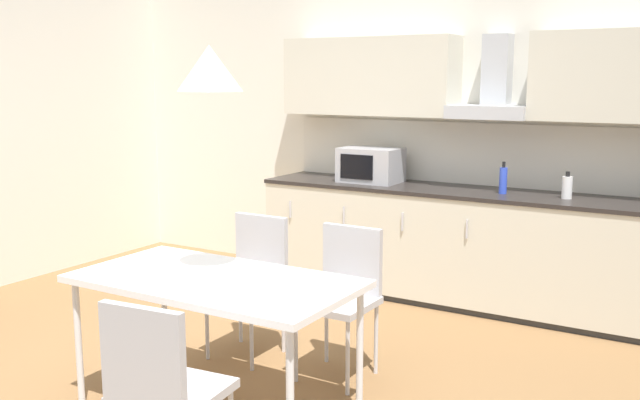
{
  "coord_description": "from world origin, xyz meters",
  "views": [
    {
      "loc": [
        2.48,
        -2.91,
        1.72
      ],
      "look_at": [
        0.31,
        0.72,
        1.0
      ],
      "focal_mm": 40.0,
      "sensor_mm": 36.0,
      "label": 1
    }
  ],
  "objects_px": {
    "microwave": "(371,165)",
    "pendant_lamp": "(210,68)",
    "bottle_blue": "(503,180)",
    "chair_near_right": "(160,381)",
    "dining_table": "(215,287)",
    "chair_far_left": "(253,271)",
    "chair_far_right": "(344,286)",
    "bottle_white": "(567,187)"
  },
  "relations": [
    {
      "from": "chair_far_left",
      "to": "pendant_lamp",
      "type": "distance_m",
      "value": 1.49
    },
    {
      "from": "dining_table",
      "to": "bottle_blue",
      "type": "bearing_deg",
      "value": 72.34
    },
    {
      "from": "chair_far_right",
      "to": "bottle_blue",
      "type": "bearing_deg",
      "value": 75.06
    },
    {
      "from": "bottle_blue",
      "to": "dining_table",
      "type": "distance_m",
      "value": 2.53
    },
    {
      "from": "chair_near_right",
      "to": "chair_far_right",
      "type": "xyz_separation_m",
      "value": [
        -0.01,
        1.53,
        0.0
      ]
    },
    {
      "from": "bottle_white",
      "to": "pendant_lamp",
      "type": "xyz_separation_m",
      "value": [
        -1.21,
        -2.41,
        0.8
      ]
    },
    {
      "from": "chair_far_right",
      "to": "pendant_lamp",
      "type": "xyz_separation_m",
      "value": [
        -0.33,
        -0.77,
        1.24
      ]
    },
    {
      "from": "microwave",
      "to": "chair_near_right",
      "type": "xyz_separation_m",
      "value": [
        0.68,
        -3.19,
        -0.49
      ]
    },
    {
      "from": "chair_near_right",
      "to": "chair_far_right",
      "type": "relative_size",
      "value": 1.0
    },
    {
      "from": "chair_near_right",
      "to": "pendant_lamp",
      "type": "height_order",
      "value": "pendant_lamp"
    },
    {
      "from": "dining_table",
      "to": "chair_near_right",
      "type": "relative_size",
      "value": 1.67
    },
    {
      "from": "chair_far_left",
      "to": "pendant_lamp",
      "type": "xyz_separation_m",
      "value": [
        0.33,
        -0.77,
        1.24
      ]
    },
    {
      "from": "bottle_white",
      "to": "chair_far_right",
      "type": "relative_size",
      "value": 0.22
    },
    {
      "from": "bottle_white",
      "to": "bottle_blue",
      "type": "xyz_separation_m",
      "value": [
        -0.45,
        -0.02,
        0.02
      ]
    },
    {
      "from": "chair_far_left",
      "to": "pendant_lamp",
      "type": "relative_size",
      "value": 2.72
    },
    {
      "from": "chair_far_left",
      "to": "chair_far_right",
      "type": "distance_m",
      "value": 0.65
    },
    {
      "from": "chair_far_left",
      "to": "chair_far_right",
      "type": "bearing_deg",
      "value": -0.0
    },
    {
      "from": "bottle_blue",
      "to": "chair_far_left",
      "type": "xyz_separation_m",
      "value": [
        -1.09,
        -1.63,
        -0.45
      ]
    },
    {
      "from": "bottle_white",
      "to": "chair_far_left",
      "type": "height_order",
      "value": "bottle_white"
    },
    {
      "from": "dining_table",
      "to": "chair_far_right",
      "type": "bearing_deg",
      "value": 66.81
    },
    {
      "from": "microwave",
      "to": "pendant_lamp",
      "type": "height_order",
      "value": "pendant_lamp"
    },
    {
      "from": "dining_table",
      "to": "pendant_lamp",
      "type": "bearing_deg",
      "value": 146.31
    },
    {
      "from": "microwave",
      "to": "chair_far_right",
      "type": "height_order",
      "value": "microwave"
    },
    {
      "from": "chair_far_right",
      "to": "pendant_lamp",
      "type": "height_order",
      "value": "pendant_lamp"
    },
    {
      "from": "dining_table",
      "to": "chair_far_right",
      "type": "distance_m",
      "value": 0.84
    },
    {
      "from": "chair_near_right",
      "to": "pendant_lamp",
      "type": "xyz_separation_m",
      "value": [
        -0.34,
        0.76,
        1.24
      ]
    },
    {
      "from": "pendant_lamp",
      "to": "chair_near_right",
      "type": "bearing_deg",
      "value": -66.34
    },
    {
      "from": "chair_near_right",
      "to": "chair_far_left",
      "type": "height_order",
      "value": "same"
    },
    {
      "from": "chair_near_right",
      "to": "chair_far_left",
      "type": "bearing_deg",
      "value": 113.39
    },
    {
      "from": "dining_table",
      "to": "pendant_lamp",
      "type": "relative_size",
      "value": 4.54
    },
    {
      "from": "chair_near_right",
      "to": "chair_far_left",
      "type": "distance_m",
      "value": 1.67
    },
    {
      "from": "chair_far_left",
      "to": "chair_far_right",
      "type": "height_order",
      "value": "same"
    },
    {
      "from": "chair_far_right",
      "to": "pendant_lamp",
      "type": "bearing_deg",
      "value": -113.19
    },
    {
      "from": "chair_far_left",
      "to": "chair_near_right",
      "type": "bearing_deg",
      "value": -66.61
    },
    {
      "from": "microwave",
      "to": "chair_far_left",
      "type": "height_order",
      "value": "microwave"
    },
    {
      "from": "microwave",
      "to": "chair_far_right",
      "type": "xyz_separation_m",
      "value": [
        0.67,
        -1.66,
        -0.49
      ]
    },
    {
      "from": "microwave",
      "to": "bottle_blue",
      "type": "relative_size",
      "value": 2.03
    },
    {
      "from": "microwave",
      "to": "pendant_lamp",
      "type": "distance_m",
      "value": 2.56
    },
    {
      "from": "microwave",
      "to": "dining_table",
      "type": "distance_m",
      "value": 2.48
    },
    {
      "from": "microwave",
      "to": "bottle_blue",
      "type": "bearing_deg",
      "value": -1.91
    },
    {
      "from": "microwave",
      "to": "dining_table",
      "type": "bearing_deg",
      "value": -81.92
    },
    {
      "from": "bottle_blue",
      "to": "dining_table",
      "type": "bearing_deg",
      "value": -107.66
    }
  ]
}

